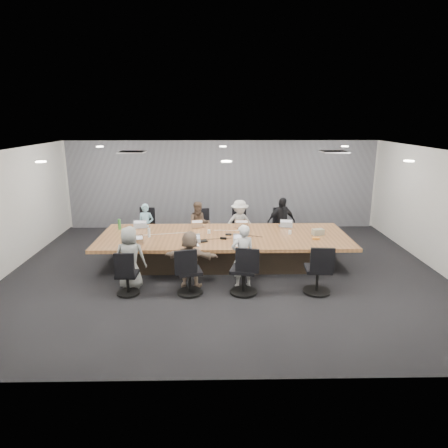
{
  "coord_description": "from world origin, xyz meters",
  "views": [
    {
      "loc": [
        -0.18,
        -8.77,
        3.52
      ],
      "look_at": [
        0.0,
        0.4,
        1.05
      ],
      "focal_mm": 32.0,
      "sensor_mm": 36.0,
      "label": 1
    }
  ],
  "objects_px": {
    "chair_2": "(239,230)",
    "person_4": "(130,258)",
    "chair_6": "(244,273)",
    "person_5": "(190,259)",
    "laptop_0": "(142,227)",
    "laptop_6": "(241,245)",
    "bottle_green_right": "(245,233)",
    "chair_1": "(200,231)",
    "person_2": "(240,224)",
    "stapler": "(223,238)",
    "chair_5": "(189,275)",
    "person_6": "(243,256)",
    "bottle_green_left": "(119,224)",
    "person_0": "(146,226)",
    "chair_3": "(279,229)",
    "canvas_bag": "(318,232)",
    "snack_packet": "(316,238)",
    "chair_7": "(318,273)",
    "person_1": "(199,225)",
    "laptop_3": "(285,226)",
    "laptop_4": "(135,246)",
    "person_3": "(281,222)",
    "laptop_5": "(192,245)",
    "conference_table": "(224,249)",
    "laptop_2": "(241,226)",
    "bottle_clear": "(149,233)",
    "mug_brown": "(128,235)",
    "chair_0": "(148,230)",
    "chair_4": "(127,278)",
    "laptop_1": "(198,226)"
  },
  "relations": [
    {
      "from": "laptop_6",
      "to": "canvas_bag",
      "type": "height_order",
      "value": "canvas_bag"
    },
    {
      "from": "person_2",
      "to": "stapler",
      "type": "relative_size",
      "value": 8.99
    },
    {
      "from": "person_2",
      "to": "person_3",
      "type": "height_order",
      "value": "person_3"
    },
    {
      "from": "laptop_3",
      "to": "laptop_4",
      "type": "relative_size",
      "value": 1.07
    },
    {
      "from": "chair_7",
      "to": "laptop_0",
      "type": "distance_m",
      "value": 4.73
    },
    {
      "from": "chair_3",
      "to": "laptop_4",
      "type": "bearing_deg",
      "value": 21.1
    },
    {
      "from": "chair_1",
      "to": "chair_2",
      "type": "relative_size",
      "value": 1.0
    },
    {
      "from": "chair_2",
      "to": "bottle_clear",
      "type": "distance_m",
      "value": 2.93
    },
    {
      "from": "bottle_green_left",
      "to": "laptop_4",
      "type": "bearing_deg",
      "value": -64.44
    },
    {
      "from": "person_6",
      "to": "bottle_green_left",
      "type": "xyz_separation_m",
      "value": [
        -3.02,
        1.92,
        0.19
      ]
    },
    {
      "from": "chair_5",
      "to": "person_0",
      "type": "height_order",
      "value": "person_0"
    },
    {
      "from": "person_5",
      "to": "stapler",
      "type": "bearing_deg",
      "value": -117.19
    },
    {
      "from": "chair_4",
      "to": "laptop_2",
      "type": "distance_m",
      "value": 3.52
    },
    {
      "from": "laptop_1",
      "to": "person_1",
      "type": "bearing_deg",
      "value": -100.47
    },
    {
      "from": "bottle_clear",
      "to": "person_2",
      "type": "bearing_deg",
      "value": 33.04
    },
    {
      "from": "chair_6",
      "to": "person_5",
      "type": "relative_size",
      "value": 0.7
    },
    {
      "from": "chair_0",
      "to": "laptop_1",
      "type": "xyz_separation_m",
      "value": [
        1.47,
        -0.9,
        0.34
      ]
    },
    {
      "from": "chair_1",
      "to": "person_2",
      "type": "height_order",
      "value": "person_2"
    },
    {
      "from": "chair_6",
      "to": "chair_5",
      "type": "bearing_deg",
      "value": -166.23
    },
    {
      "from": "chair_1",
      "to": "person_0",
      "type": "relative_size",
      "value": 0.61
    },
    {
      "from": "chair_4",
      "to": "laptop_2",
      "type": "height_order",
      "value": "laptop_2"
    },
    {
      "from": "chair_7",
      "to": "bottle_green_right",
      "type": "xyz_separation_m",
      "value": [
        -1.39,
        1.46,
        0.43
      ]
    },
    {
      "from": "chair_2",
      "to": "person_4",
      "type": "height_order",
      "value": "person_4"
    },
    {
      "from": "conference_table",
      "to": "canvas_bag",
      "type": "distance_m",
      "value": 2.33
    },
    {
      "from": "conference_table",
      "to": "person_6",
      "type": "distance_m",
      "value": 1.43
    },
    {
      "from": "chair_3",
      "to": "person_0",
      "type": "height_order",
      "value": "person_0"
    },
    {
      "from": "stapler",
      "to": "laptop_2",
      "type": "bearing_deg",
      "value": 80.12
    },
    {
      "from": "conference_table",
      "to": "person_0",
      "type": "height_order",
      "value": "person_0"
    },
    {
      "from": "chair_0",
      "to": "laptop_6",
      "type": "xyz_separation_m",
      "value": [
        2.49,
        -2.5,
        0.34
      ]
    },
    {
      "from": "bottle_green_right",
      "to": "snack_packet",
      "type": "xyz_separation_m",
      "value": [
        1.67,
        -0.11,
        -0.12
      ]
    },
    {
      "from": "bottle_green_right",
      "to": "chair_1",
      "type": "bearing_deg",
      "value": 120.54
    },
    {
      "from": "laptop_3",
      "to": "snack_packet",
      "type": "distance_m",
      "value": 1.27
    },
    {
      "from": "person_4",
      "to": "bottle_green_right",
      "type": "height_order",
      "value": "person_4"
    },
    {
      "from": "chair_1",
      "to": "laptop_5",
      "type": "distance_m",
      "value": 2.53
    },
    {
      "from": "chair_5",
      "to": "snack_packet",
      "type": "bearing_deg",
      "value": 11.82
    },
    {
      "from": "person_3",
      "to": "laptop_5",
      "type": "bearing_deg",
      "value": -150.72
    },
    {
      "from": "conference_table",
      "to": "canvas_bag",
      "type": "xyz_separation_m",
      "value": [
        2.29,
        -0.01,
        0.41
      ]
    },
    {
      "from": "laptop_2",
      "to": "bottle_clear",
      "type": "height_order",
      "value": "bottle_clear"
    },
    {
      "from": "laptop_6",
      "to": "person_3",
      "type": "bearing_deg",
      "value": 64.58
    },
    {
      "from": "chair_6",
      "to": "person_0",
      "type": "relative_size",
      "value": 0.71
    },
    {
      "from": "laptop_0",
      "to": "laptop_6",
      "type": "height_order",
      "value": "same"
    },
    {
      "from": "person_1",
      "to": "laptop_3",
      "type": "height_order",
      "value": "person_1"
    },
    {
      "from": "chair_2",
      "to": "laptop_1",
      "type": "distance_m",
      "value": 1.48
    },
    {
      "from": "laptop_6",
      "to": "snack_packet",
      "type": "xyz_separation_m",
      "value": [
        1.79,
        0.45,
        0.01
      ]
    },
    {
      "from": "conference_table",
      "to": "mug_brown",
      "type": "bearing_deg",
      "value": -176.75
    },
    {
      "from": "person_0",
      "to": "bottle_green_left",
      "type": "xyz_separation_m",
      "value": [
        -0.53,
        -0.78,
        0.26
      ]
    },
    {
      "from": "chair_7",
      "to": "laptop_2",
      "type": "height_order",
      "value": "chair_7"
    },
    {
      "from": "chair_3",
      "to": "person_6",
      "type": "xyz_separation_m",
      "value": [
        -1.24,
        -3.05,
        0.29
      ]
    },
    {
      "from": "chair_5",
      "to": "laptop_3",
      "type": "xyz_separation_m",
      "value": [
        2.35,
        2.5,
        0.34
      ]
    },
    {
      "from": "chair_5",
      "to": "bottle_green_right",
      "type": "relative_size",
      "value": 3.08
    }
  ]
}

